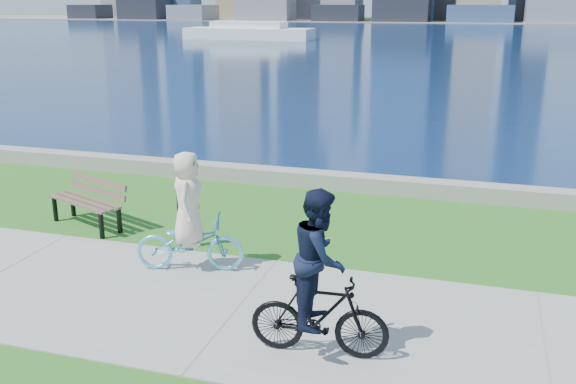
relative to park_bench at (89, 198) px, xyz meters
name	(u,v)px	position (x,y,z in m)	size (l,w,h in m)	color
ground	(237,309)	(3.90, -2.41, -0.54)	(320.00, 320.00, 0.00)	#226019
concrete_path	(237,308)	(3.90, -2.41, -0.53)	(80.00, 3.50, 0.02)	gray
seawall	(337,181)	(3.90, 3.79, -0.37)	(90.00, 0.50, 0.35)	gray
bay_water	(462,37)	(3.90, 69.59, -0.54)	(320.00, 131.00, 0.01)	#0B2049
far_shore	(475,21)	(3.90, 127.59, -0.48)	(320.00, 30.00, 0.12)	slate
ferry_near	(249,32)	(-17.98, 57.05, 0.24)	(13.92, 3.98, 1.89)	white
park_bench	(89,198)	(0.00, 0.00, 0.00)	(1.81, 1.20, 0.89)	black
bollard_lamp	(181,210)	(2.16, -0.53, 0.15)	(0.19, 0.19, 1.21)	black
cyclist_woman	(189,227)	(2.71, -1.38, 0.18)	(1.00, 1.79, 1.91)	#60C9EA
cyclist_man	(320,287)	(5.28, -3.24, 0.35)	(0.67, 1.69, 2.07)	black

